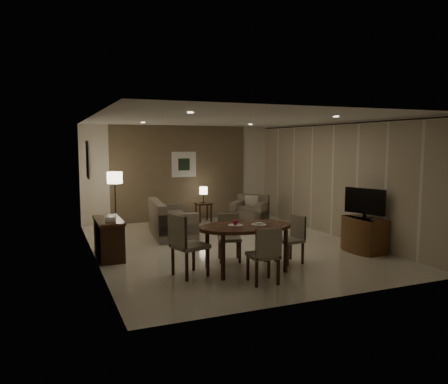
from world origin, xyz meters
name	(u,v)px	position (x,y,z in m)	size (l,w,h in m)	color
room_shell	(221,182)	(0.00, 0.40, 1.35)	(5.50, 7.00, 2.70)	beige
taupe_accent	(180,173)	(0.00, 3.48, 1.35)	(3.96, 0.03, 2.70)	brown
curtain_wall	(332,181)	(2.68, 0.00, 1.32)	(0.08, 6.70, 2.58)	#B9A990
curtain_rod	(334,124)	(2.68, 0.00, 2.64)	(0.03, 0.03, 6.80)	black
art_back_frame	(184,164)	(0.10, 3.46, 1.60)	(0.72, 0.03, 0.72)	silver
art_back_canvas	(184,164)	(0.10, 3.44, 1.60)	(0.34, 0.01, 0.34)	black
art_left_frame	(88,160)	(-2.72, 1.20, 1.85)	(0.03, 0.60, 0.80)	silver
art_left_canvas	(89,160)	(-2.71, 1.20, 1.85)	(0.01, 0.46, 0.64)	gray
downlight_nl	(190,113)	(-1.40, -1.80, 2.69)	(0.10, 0.10, 0.01)	white
downlight_nr	(336,117)	(1.40, -1.80, 2.69)	(0.10, 0.10, 0.01)	white
downlight_fl	(143,123)	(-1.40, 1.80, 2.69)	(0.10, 0.10, 0.01)	white
downlight_fr	(251,124)	(1.40, 1.80, 2.69)	(0.10, 0.10, 0.01)	white
console_desk	(109,238)	(-2.49, 0.00, 0.38)	(0.48, 1.20, 0.75)	#4E2A19
telephone	(110,219)	(-2.49, -0.30, 0.80)	(0.20, 0.14, 0.09)	white
tv_cabinet	(364,235)	(2.40, -1.50, 0.35)	(0.48, 0.90, 0.70)	brown
flat_tv	(365,202)	(2.38, -1.50, 1.02)	(0.06, 0.88, 0.60)	black
dining_table	(246,248)	(-0.40, -1.77, 0.39)	(1.68, 1.05, 0.79)	#4E2A19
chair_near	(263,255)	(-0.45, -2.51, 0.46)	(0.44, 0.44, 0.91)	#766C5B
chair_far	(229,238)	(-0.43, -1.11, 0.44)	(0.42, 0.42, 0.87)	#766C5B
chair_left	(190,245)	(-1.40, -1.72, 0.52)	(0.51, 0.51, 1.05)	#766C5B
chair_right	(289,240)	(0.54, -1.66, 0.44)	(0.42, 0.42, 0.87)	#766C5B
plate_a	(235,225)	(-0.58, -1.72, 0.80)	(0.26, 0.26, 0.02)	white
plate_b	(259,225)	(-0.18, -1.82, 0.80)	(0.26, 0.26, 0.02)	white
fruit_apple	(235,222)	(-0.58, -1.72, 0.85)	(0.09, 0.09, 0.09)	#A8133E
napkin	(259,223)	(-0.18, -1.82, 0.82)	(0.12, 0.08, 0.03)	white
round_rug	(221,230)	(0.51, 1.65, 0.01)	(1.18, 1.18, 0.01)	#3A3020
sofa	(172,218)	(-0.82, 1.46, 0.42)	(0.90, 1.79, 0.84)	#766C5B
armchair	(250,210)	(1.55, 2.13, 0.39)	(0.88, 0.83, 0.78)	#766C5B
side_table	(204,212)	(0.51, 2.95, 0.27)	(0.42, 0.42, 0.53)	black
table_lamp	(203,194)	(0.51, 2.95, 0.78)	(0.22, 0.22, 0.50)	#FFEAC1
floor_lamp	(115,202)	(-1.98, 2.56, 0.75)	(0.38, 0.38, 1.49)	#FFE5B7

